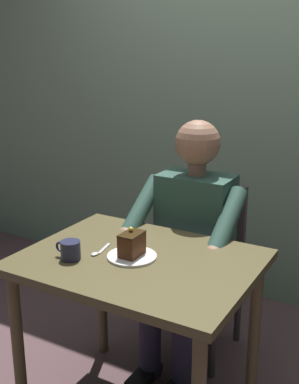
% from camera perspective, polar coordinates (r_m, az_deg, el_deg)
% --- Properties ---
extents(cafe_rear_panel, '(6.40, 0.12, 3.00)m').
position_cam_1_polar(cafe_rear_panel, '(3.04, 12.35, 15.00)').
color(cafe_rear_panel, gray).
rests_on(cafe_rear_panel, ground).
extents(dining_table, '(0.93, 0.72, 0.75)m').
position_cam_1_polar(dining_table, '(2.02, -1.24, -10.38)').
color(dining_table, '#4E4528').
rests_on(dining_table, ground).
extents(chair, '(0.42, 0.42, 0.89)m').
position_cam_1_polar(chair, '(2.61, 6.15, -7.96)').
color(chair, '#423A3B').
rests_on(chair, ground).
extents(seated_person, '(0.53, 0.58, 1.24)m').
position_cam_1_polar(seated_person, '(2.40, 4.62, -5.92)').
color(seated_person, '#2D4E42').
rests_on(seated_person, ground).
extents(dessert_plate, '(0.20, 0.20, 0.01)m').
position_cam_1_polar(dessert_plate, '(1.98, -2.08, -7.55)').
color(dessert_plate, white).
rests_on(dessert_plate, dining_table).
extents(cake_slice, '(0.07, 0.11, 0.12)m').
position_cam_1_polar(cake_slice, '(1.96, -2.09, -6.12)').
color(cake_slice, '#4A2512').
rests_on(cake_slice, dessert_plate).
extents(coffee_cup, '(0.12, 0.08, 0.08)m').
position_cam_1_polar(coffee_cup, '(1.98, -9.29, -6.70)').
color(coffee_cup, '#242641').
rests_on(coffee_cup, dining_table).
extents(dessert_spoon, '(0.03, 0.14, 0.01)m').
position_cam_1_polar(dessert_spoon, '(2.04, -5.91, -6.94)').
color(dessert_spoon, silver).
rests_on(dessert_spoon, dining_table).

